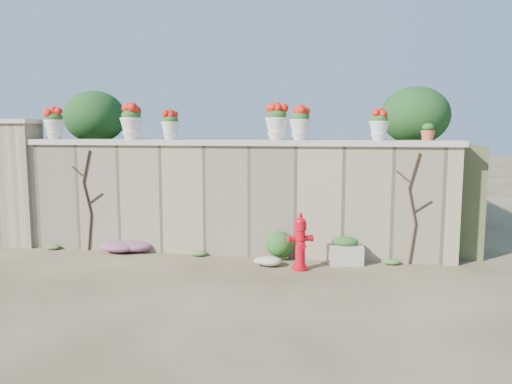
% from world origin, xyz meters
% --- Properties ---
extents(ground, '(80.00, 80.00, 0.00)m').
position_xyz_m(ground, '(0.00, 0.00, 0.00)').
color(ground, '#4A3E25').
rests_on(ground, ground).
extents(stone_wall, '(8.00, 0.40, 2.00)m').
position_xyz_m(stone_wall, '(0.00, 1.80, 1.00)').
color(stone_wall, '#9D8B68').
rests_on(stone_wall, ground).
extents(wall_cap, '(8.10, 0.52, 0.10)m').
position_xyz_m(wall_cap, '(0.00, 1.80, 2.05)').
color(wall_cap, beige).
rests_on(wall_cap, stone_wall).
extents(gate_pillar, '(0.72, 0.72, 2.48)m').
position_xyz_m(gate_pillar, '(-4.15, 1.80, 1.26)').
color(gate_pillar, '#9D8B68').
rests_on(gate_pillar, ground).
extents(raised_fill, '(9.00, 6.00, 2.00)m').
position_xyz_m(raised_fill, '(0.00, 5.00, 1.00)').
color(raised_fill, '#384C23').
rests_on(raised_fill, ground).
extents(back_shrub_left, '(1.30, 1.30, 1.10)m').
position_xyz_m(back_shrub_left, '(-3.20, 3.00, 2.55)').
color(back_shrub_left, '#143814').
rests_on(back_shrub_left, raised_fill).
extents(back_shrub_right, '(1.30, 1.30, 1.10)m').
position_xyz_m(back_shrub_right, '(3.40, 3.00, 2.55)').
color(back_shrub_right, '#143814').
rests_on(back_shrub_right, raised_fill).
extents(vine_left, '(0.60, 0.04, 1.91)m').
position_xyz_m(vine_left, '(-2.67, 1.58, 0.99)').
color(vine_left, black).
rests_on(vine_left, ground).
extents(vine_right, '(0.60, 0.04, 1.91)m').
position_xyz_m(vine_right, '(3.23, 1.58, 0.99)').
color(vine_right, black).
rests_on(vine_right, ground).
extents(fire_hydrant, '(0.41, 0.29, 0.94)m').
position_xyz_m(fire_hydrant, '(1.39, 0.93, 0.47)').
color(fire_hydrant, red).
rests_on(fire_hydrant, ground).
extents(planter_box, '(0.64, 0.45, 0.48)m').
position_xyz_m(planter_box, '(2.11, 1.38, 0.22)').
color(planter_box, beige).
rests_on(planter_box, ground).
extents(green_shrub, '(0.67, 0.60, 0.63)m').
position_xyz_m(green_shrub, '(0.94, 1.55, 0.32)').
color(green_shrub, '#1E5119').
rests_on(green_shrub, ground).
extents(magenta_clump, '(0.99, 0.66, 0.26)m').
position_xyz_m(magenta_clump, '(-1.96, 1.55, 0.13)').
color(magenta_clump, '#BB25AC').
rests_on(magenta_clump, ground).
extents(white_flowers, '(0.56, 0.44, 0.20)m').
position_xyz_m(white_flowers, '(0.83, 1.07, 0.10)').
color(white_flowers, white).
rests_on(white_flowers, ground).
extents(urn_pot_0, '(0.38, 0.38, 0.60)m').
position_xyz_m(urn_pot_0, '(-3.42, 1.80, 2.40)').
color(urn_pot_0, silver).
rests_on(urn_pot_0, wall_cap).
extents(urn_pot_1, '(0.42, 0.42, 0.65)m').
position_xyz_m(urn_pot_1, '(-1.85, 1.80, 2.42)').
color(urn_pot_1, silver).
rests_on(urn_pot_1, wall_cap).
extents(urn_pot_2, '(0.34, 0.34, 0.53)m').
position_xyz_m(urn_pot_2, '(-1.09, 1.80, 2.36)').
color(urn_pot_2, silver).
rests_on(urn_pot_2, wall_cap).
extents(urn_pot_3, '(0.41, 0.41, 0.64)m').
position_xyz_m(urn_pot_3, '(0.87, 1.80, 2.41)').
color(urn_pot_3, silver).
rests_on(urn_pot_3, wall_cap).
extents(urn_pot_4, '(0.37, 0.37, 0.59)m').
position_xyz_m(urn_pot_4, '(1.29, 1.80, 2.39)').
color(urn_pot_4, silver).
rests_on(urn_pot_4, wall_cap).
extents(urn_pot_5, '(0.34, 0.34, 0.53)m').
position_xyz_m(urn_pot_5, '(2.64, 1.80, 2.36)').
color(urn_pot_5, silver).
rests_on(urn_pot_5, wall_cap).
extents(terracotta_pot, '(0.23, 0.23, 0.28)m').
position_xyz_m(terracotta_pot, '(3.45, 1.80, 2.23)').
color(terracotta_pot, '#BA5039').
rests_on(terracotta_pot, wall_cap).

